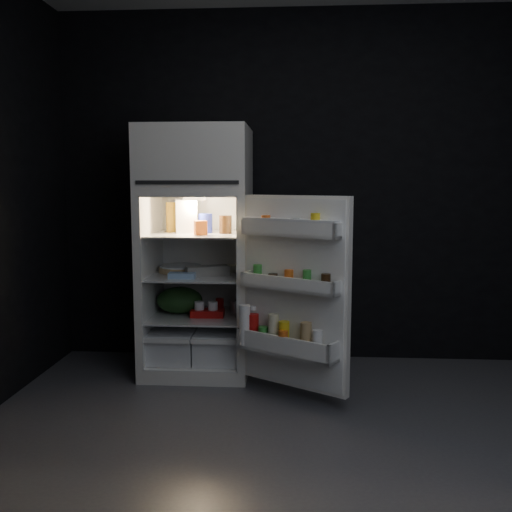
# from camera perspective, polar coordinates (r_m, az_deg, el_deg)

# --- Properties ---
(floor) EXTENTS (4.00, 3.40, 0.00)m
(floor) POSITION_cam_1_polar(r_m,az_deg,el_deg) (3.11, 6.87, -19.22)
(floor) COLOR #4C4C51
(floor) RESTS_ON ground
(wall_back) EXTENTS (4.00, 0.00, 2.70)m
(wall_back) POSITION_cam_1_polar(r_m,az_deg,el_deg) (4.48, 6.02, 6.81)
(wall_back) COLOR black
(wall_back) RESTS_ON ground
(wall_front) EXTENTS (4.00, 0.00, 2.70)m
(wall_front) POSITION_cam_1_polar(r_m,az_deg,el_deg) (1.09, 12.49, 5.36)
(wall_front) COLOR black
(wall_front) RESTS_ON ground
(refrigerator) EXTENTS (0.76, 0.71, 1.78)m
(refrigerator) POSITION_cam_1_polar(r_m,az_deg,el_deg) (4.18, -5.87, 1.36)
(refrigerator) COLOR white
(refrigerator) RESTS_ON ground
(fridge_door) EXTENTS (0.71, 0.55, 1.22)m
(fridge_door) POSITION_cam_1_polar(r_m,az_deg,el_deg) (3.59, 3.56, -3.94)
(fridge_door) COLOR white
(fridge_door) RESTS_ON ground
(milk_jug) EXTENTS (0.17, 0.17, 0.24)m
(milk_jug) POSITION_cam_1_polar(r_m,az_deg,el_deg) (4.17, -6.95, 3.96)
(milk_jug) COLOR white
(milk_jug) RESTS_ON refrigerator
(mayo_jar) EXTENTS (0.11, 0.11, 0.14)m
(mayo_jar) POSITION_cam_1_polar(r_m,az_deg,el_deg) (4.14, -5.07, 3.27)
(mayo_jar) COLOR #1E2CA6
(mayo_jar) RESTS_ON refrigerator
(jam_jar) EXTENTS (0.09, 0.09, 0.13)m
(jam_jar) POSITION_cam_1_polar(r_m,az_deg,el_deg) (4.09, -3.06, 3.17)
(jam_jar) COLOR black
(jam_jar) RESTS_ON refrigerator
(amber_bottle) EXTENTS (0.10, 0.10, 0.22)m
(amber_bottle) POSITION_cam_1_polar(r_m,az_deg,el_deg) (4.26, -8.46, 3.87)
(amber_bottle) COLOR #C48D1F
(amber_bottle) RESTS_ON refrigerator
(small_carton) EXTENTS (0.10, 0.09, 0.10)m
(small_carton) POSITION_cam_1_polar(r_m,az_deg,el_deg) (3.99, -5.57, 2.82)
(small_carton) COLOR #CC5818
(small_carton) RESTS_ON refrigerator
(egg_carton) EXTENTS (0.32, 0.21, 0.07)m
(egg_carton) POSITION_cam_1_polar(r_m,az_deg,el_deg) (4.10, -4.88, -1.49)
(egg_carton) COLOR gray
(egg_carton) RESTS_ON refrigerator
(pie) EXTENTS (0.39, 0.39, 0.04)m
(pie) POSITION_cam_1_polar(r_m,az_deg,el_deg) (4.29, -7.55, -1.33)
(pie) COLOR tan
(pie) RESTS_ON refrigerator
(flat_package) EXTENTS (0.19, 0.10, 0.04)m
(flat_package) POSITION_cam_1_polar(r_m,az_deg,el_deg) (4.00, -7.41, -1.95)
(flat_package) COLOR #86A8CF
(flat_package) RESTS_ON refrigerator
(wrapped_pkg) EXTENTS (0.13, 0.11, 0.05)m
(wrapped_pkg) POSITION_cam_1_polar(r_m,az_deg,el_deg) (4.28, -2.64, -1.23)
(wrapped_pkg) COLOR beige
(wrapped_pkg) RESTS_ON refrigerator
(produce_bag) EXTENTS (0.38, 0.34, 0.20)m
(produce_bag) POSITION_cam_1_polar(r_m,az_deg,el_deg) (4.27, -7.65, -4.40)
(produce_bag) COLOR #193815
(produce_bag) RESTS_ON refrigerator
(yogurt_tray) EXTENTS (0.24, 0.14, 0.05)m
(yogurt_tray) POSITION_cam_1_polar(r_m,az_deg,el_deg) (4.16, -4.87, -5.71)
(yogurt_tray) COLOR #B3110F
(yogurt_tray) RESTS_ON refrigerator
(small_can_red) EXTENTS (0.06, 0.06, 0.09)m
(small_can_red) POSITION_cam_1_polar(r_m,az_deg,el_deg) (4.35, -3.65, -4.84)
(small_can_red) COLOR #B3110F
(small_can_red) RESTS_ON refrigerator
(small_can_silver) EXTENTS (0.08, 0.08, 0.09)m
(small_can_silver) POSITION_cam_1_polar(r_m,az_deg,el_deg) (4.27, -2.11, -5.06)
(small_can_silver) COLOR silver
(small_can_silver) RESTS_ON refrigerator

